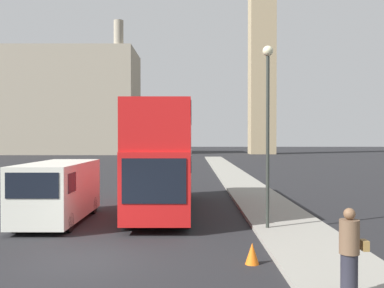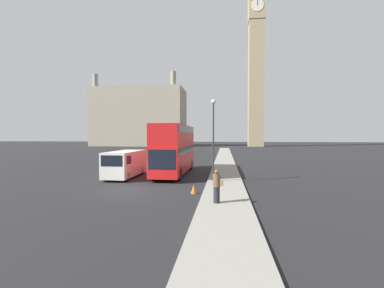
{
  "view_description": "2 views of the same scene",
  "coord_description": "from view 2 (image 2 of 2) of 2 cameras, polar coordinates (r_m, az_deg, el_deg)",
  "views": [
    {
      "loc": [
        2.86,
        -11.43,
        3.24
      ],
      "look_at": [
        2.82,
        7.95,
        2.98
      ],
      "focal_mm": 40.0,
      "sensor_mm": 36.0,
      "label": 1
    },
    {
      "loc": [
        6.32,
        -16.41,
        3.61
      ],
      "look_at": [
        2.17,
        16.3,
        2.61
      ],
      "focal_mm": 24.0,
      "sensor_mm": 36.0,
      "label": 2
    }
  ],
  "objects": [
    {
      "name": "pedestrian",
      "position": [
        13.53,
        5.53,
        -9.33
      ],
      "size": [
        0.55,
        0.39,
        1.73
      ],
      "color": "#23232D",
      "rests_on": "sidewalk_strip"
    },
    {
      "name": "traffic_cone",
      "position": [
        16.39,
        0.38,
        -10.01
      ],
      "size": [
        0.36,
        0.36,
        0.55
      ],
      "color": "orange",
      "rests_on": "ground_plane"
    },
    {
      "name": "white_van",
      "position": [
        23.18,
        -14.74,
        -4.2
      ],
      "size": [
        2.08,
        5.43,
        2.3
      ],
      "color": "silver",
      "rests_on": "ground_plane"
    },
    {
      "name": "ground_plane",
      "position": [
        17.95,
        -13.75,
        -9.92
      ],
      "size": [
        300.0,
        300.0,
        0.0
      ],
      "primitive_type": "plane",
      "color": "black"
    },
    {
      "name": "red_double_decker_bus",
      "position": [
        24.5,
        -3.85,
        -0.71
      ],
      "size": [
        2.44,
        10.22,
        4.62
      ],
      "color": "red",
      "rests_on": "ground_plane"
    },
    {
      "name": "parked_sedan",
      "position": [
        54.15,
        -2.25,
        -1.39
      ],
      "size": [
        1.72,
        4.48,
        1.44
      ],
      "color": "black",
      "rests_on": "ground_plane"
    },
    {
      "name": "sidewalk_strip",
      "position": [
        16.79,
        7.3,
        -10.44
      ],
      "size": [
        2.71,
        120.0,
        0.15
      ],
      "color": "gray",
      "rests_on": "ground_plane"
    },
    {
      "name": "clock_tower",
      "position": [
        97.95,
        14.06,
        18.43
      ],
      "size": [
        5.51,
        5.68,
        62.06
      ],
      "color": "tan",
      "rests_on": "ground_plane"
    },
    {
      "name": "street_lamp",
      "position": [
        19.75,
        4.77,
        3.5
      ],
      "size": [
        0.36,
        0.36,
        6.28
      ],
      "color": "#2D332D",
      "rests_on": "sidewalk_strip"
    },
    {
      "name": "building_block_distant",
      "position": [
        99.5,
        -11.51,
        5.77
      ],
      "size": [
        33.48,
        15.36,
        25.93
      ],
      "color": "#9E937F",
      "rests_on": "ground_plane"
    }
  ]
}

